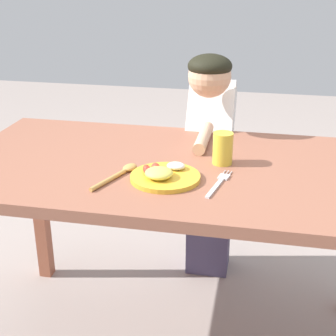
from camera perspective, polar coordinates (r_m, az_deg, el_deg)
name	(u,v)px	position (r m, az deg, el deg)	size (l,w,h in m)	color
dining_table	(175,186)	(1.63, 0.87, -2.09)	(1.46, 0.76, 0.73)	#8F5642
plate	(164,175)	(1.48, -0.50, -0.83)	(0.21, 0.21, 0.04)	gold
fork	(219,183)	(1.47, 5.95, -1.73)	(0.06, 0.21, 0.01)	silver
spoon	(121,173)	(1.52, -5.50, -0.54)	(0.10, 0.21, 0.02)	tan
drinking_cup	(223,148)	(1.60, 6.38, 2.28)	(0.07, 0.07, 0.11)	gold
person	(210,165)	(2.08, 4.88, 0.39)	(0.19, 0.51, 1.03)	#453D5C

